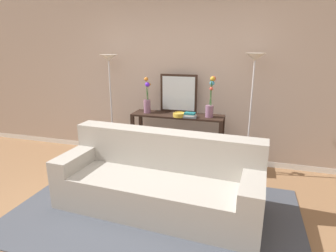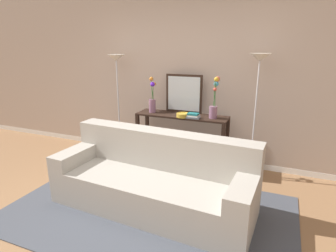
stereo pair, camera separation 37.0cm
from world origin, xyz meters
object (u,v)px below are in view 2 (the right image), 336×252
(floor_lamp_right, at_px, (258,82))
(vase_tall_flowers, at_px, (152,100))
(console_table, at_px, (182,131))
(book_row_under_console, at_px, (159,158))
(vase_short_flowers, at_px, (214,102))
(wall_mirror, at_px, (184,94))
(fruit_bowl, at_px, (183,115))
(book_stack, at_px, (193,116))
(couch, at_px, (154,182))
(floor_lamp_left, at_px, (117,78))

(floor_lamp_right, distance_m, vase_tall_flowers, 1.61)
(console_table, relative_size, book_row_under_console, 3.85)
(floor_lamp_right, distance_m, vase_short_flowers, 0.66)
(floor_lamp_right, distance_m, wall_mirror, 1.15)
(console_table, height_order, fruit_bowl, fruit_bowl)
(console_table, xyz_separation_m, book_stack, (0.22, -0.12, 0.29))
(fruit_bowl, bearing_deg, vase_tall_flowers, 169.54)
(couch, distance_m, wall_mirror, 1.64)
(floor_lamp_left, relative_size, vase_tall_flowers, 3.06)
(wall_mirror, xyz_separation_m, vase_tall_flowers, (-0.46, -0.19, -0.11))
(vase_tall_flowers, bearing_deg, wall_mirror, 22.30)
(console_table, bearing_deg, book_stack, -28.94)
(book_stack, bearing_deg, fruit_bowl, -178.92)
(wall_mirror, xyz_separation_m, book_row_under_console, (-0.37, -0.16, -1.09))
(floor_lamp_right, height_order, book_stack, floor_lamp_right)
(book_row_under_console, bearing_deg, book_stack, -11.23)
(floor_lamp_right, bearing_deg, book_row_under_console, -179.89)
(vase_short_flowers, bearing_deg, book_stack, -159.53)
(wall_mirror, height_order, book_row_under_console, wall_mirror)
(wall_mirror, xyz_separation_m, vase_short_flowers, (0.53, -0.18, -0.06))
(floor_lamp_left, distance_m, vase_tall_flowers, 0.73)
(wall_mirror, relative_size, book_row_under_console, 1.62)
(vase_short_flowers, distance_m, book_row_under_console, 1.36)
(console_table, height_order, floor_lamp_left, floor_lamp_left)
(vase_tall_flowers, xyz_separation_m, fruit_bowl, (0.55, -0.10, -0.16))
(couch, relative_size, console_table, 1.69)
(couch, bearing_deg, book_row_under_console, 111.76)
(couch, distance_m, book_row_under_console, 1.37)
(floor_lamp_right, height_order, vase_short_flowers, floor_lamp_right)
(floor_lamp_left, bearing_deg, console_table, -0.14)
(floor_lamp_left, height_order, book_stack, floor_lamp_left)
(console_table, bearing_deg, book_row_under_console, -180.00)
(fruit_bowl, bearing_deg, vase_short_flowers, 13.64)
(book_stack, xyz_separation_m, book_row_under_console, (-0.62, 0.12, -0.82))
(couch, relative_size, book_row_under_console, 6.50)
(vase_short_flowers, xyz_separation_m, book_row_under_console, (-0.90, 0.02, -1.03))
(floor_lamp_right, bearing_deg, vase_tall_flowers, -178.99)
(couch, bearing_deg, floor_lamp_right, 51.82)
(console_table, distance_m, floor_lamp_left, 1.38)
(vase_tall_flowers, bearing_deg, vase_short_flowers, 0.40)
(couch, relative_size, wall_mirror, 4.00)
(floor_lamp_right, xyz_separation_m, fruit_bowl, (-1.02, -0.13, -0.52))
(floor_lamp_right, xyz_separation_m, vase_short_flowers, (-0.58, -0.02, -0.31))
(vase_tall_flowers, distance_m, vase_short_flowers, 0.99)
(console_table, distance_m, floor_lamp_right, 1.35)
(console_table, bearing_deg, floor_lamp_left, 179.86)
(couch, height_order, book_stack, book_stack)
(book_row_under_console, bearing_deg, vase_short_flowers, -1.14)
(console_table, xyz_separation_m, floor_lamp_right, (1.08, 0.00, 0.81))
(floor_lamp_left, distance_m, vase_short_flowers, 1.66)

